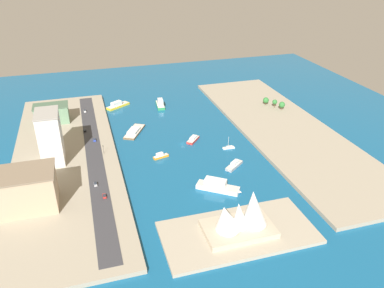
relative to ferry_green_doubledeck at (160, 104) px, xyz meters
name	(u,v)px	position (x,y,z in m)	size (l,w,h in m)	color
ground_plane	(183,144)	(0.29, 78.96, -2.75)	(440.00, 440.00, 0.00)	#145684
quay_west	(284,129)	(-84.50, 78.96, -1.46)	(70.00, 240.00, 2.60)	#9E937F
quay_east	(65,158)	(85.08, 78.96, -1.46)	(70.00, 240.00, 2.60)	#9E937F
peninsula_point	(238,233)	(-0.02, 185.50, -1.75)	(79.38, 39.07, 2.00)	#A89E89
road_strip	(94,153)	(65.49, 78.96, -0.08)	(11.15, 228.00, 0.15)	#38383D
ferry_green_doubledeck	(160,104)	(0.00, 0.00, 0.00)	(8.37, 22.02, 7.80)	#2D8C4C
water_taxi_orange	(161,156)	(20.68, 94.86, -1.29)	(12.26, 5.92, 3.98)	orange
yacht_sleek_gray	(234,165)	(-23.91, 121.54, -1.32)	(15.46, 13.47, 3.95)	#999EA3
tugboat_red	(193,139)	(-8.72, 76.17, -1.43)	(12.73, 13.73, 3.40)	red
barge_flat_brown	(134,131)	(32.08, 48.98, -1.47)	(21.16, 28.64, 3.44)	brown
ferry_white_commuter	(217,186)	(-3.78, 143.83, -0.10)	(25.63, 21.36, 7.14)	silver
ferry_yellow_fast	(118,105)	(38.03, -10.20, -0.74)	(22.51, 17.92, 5.71)	yellow
sailboat_small_white	(229,147)	(-30.36, 95.47, -1.96)	(9.47, 3.04, 9.65)	white
hotel_broad_white	(50,137)	(91.83, 82.33, 17.53)	(14.86, 23.55, 35.31)	silver
terminal_long_green	(52,114)	(94.14, 14.17, 7.31)	(27.65, 16.48, 14.87)	slate
apartment_midrise_tan	(26,190)	(104.20, 133.06, 11.08)	(32.78, 24.57, 22.41)	tan
hatchback_blue	(94,140)	(63.60, 59.91, 0.71)	(2.12, 4.30, 1.44)	black
van_white	(85,111)	(67.66, -0.60, 0.82)	(2.06, 4.99, 1.70)	black
pickup_red	(104,196)	(63.30, 136.13, 0.73)	(2.16, 4.48, 1.47)	black
sedan_silver	(95,184)	(67.32, 121.88, 0.82)	(2.10, 4.44, 1.70)	black
suv_black	(85,131)	(69.85, 41.28, 0.75)	(1.89, 4.43, 1.54)	black
traffic_light_waterfront	(103,148)	(58.76, 81.99, 4.18)	(0.36, 0.36, 6.50)	black
opera_landmark	(241,217)	(-0.92, 185.50, 8.19)	(36.12, 22.61, 23.75)	#BCAD93
park_tree_cluster	(274,102)	(-96.37, 37.82, 4.83)	(13.53, 20.36, 7.83)	brown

